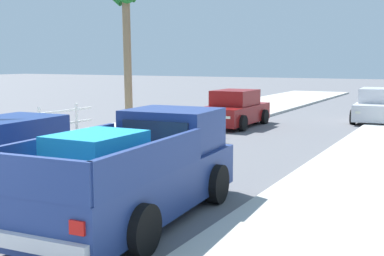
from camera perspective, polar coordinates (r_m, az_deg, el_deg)
name	(u,v)px	position (r m, az deg, el deg)	size (l,w,h in m)	color
sidewalk_left	(117,137)	(18.04, -8.48, -1.06)	(4.81, 60.00, 0.12)	beige
curb_left	(141,140)	(17.47, -5.83, -1.33)	(0.16, 60.00, 0.10)	silver
curb_right	(372,160)	(14.73, 19.75, -3.41)	(0.16, 60.00, 0.10)	silver
pickup_truck	(136,172)	(8.92, -6.33, -4.96)	(2.47, 5.33, 1.80)	navy
car_left_near	(234,109)	(21.45, 4.85, 2.12)	(2.06, 4.27, 1.54)	maroon
car_right_near	(378,106)	(24.35, 20.38, 2.32)	(2.18, 4.33, 1.54)	silver
car_left_mid	(15,154)	(11.74, -19.52, -2.83)	(2.17, 4.32, 1.54)	navy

